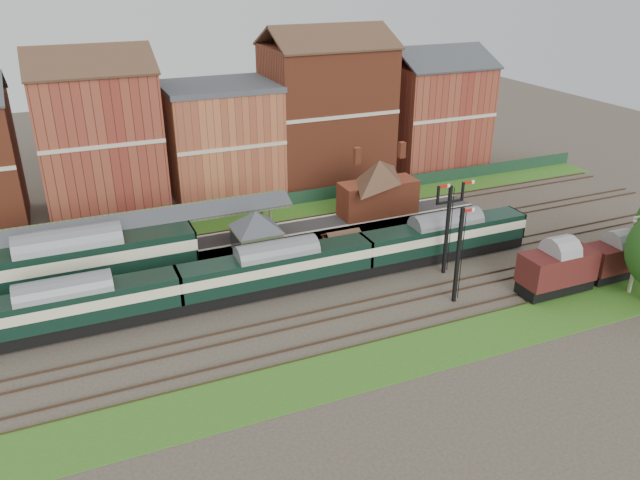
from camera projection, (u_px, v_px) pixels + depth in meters
name	position (u px, v px, depth m)	size (l,w,h in m)	color
ground	(305.00, 286.00, 52.05)	(160.00, 160.00, 0.00)	#473D33
grass_back	(248.00, 219.00, 65.43)	(90.00, 4.50, 0.06)	#2D6619
grass_front	(371.00, 364.00, 41.99)	(90.00, 5.00, 0.06)	#2D6619
fence	(242.00, 206.00, 66.81)	(90.00, 0.12, 1.50)	#193823
platform	(216.00, 246.00, 58.21)	(55.00, 3.40, 1.00)	#2D2D2D
signal_box	(257.00, 242.00, 52.38)	(5.40, 5.40, 6.00)	#5C7452
brick_hut	(343.00, 248.00, 56.08)	(3.20, 2.64, 2.94)	maroon
station_building	(378.00, 187.00, 62.90)	(8.10, 8.10, 5.90)	brown
canopy	(146.00, 215.00, 54.37)	(26.00, 3.89, 4.08)	#485233
semaphore_bracket	(448.00, 224.00, 52.38)	(3.60, 0.25, 8.18)	black
semaphore_siding	(458.00, 254.00, 48.09)	(1.23, 0.25, 8.00)	black
yard_lamp	(639.00, 248.00, 49.42)	(2.60, 0.22, 7.00)	beige
town_backdrop	(220.00, 134.00, 70.04)	(69.00, 10.00, 16.00)	brown
dmu_train	(278.00, 268.00, 50.31)	(47.94, 2.52, 3.68)	black
platform_railcar	(72.00, 263.00, 50.09)	(19.77, 3.11, 4.55)	black
goods_van_a	(617.00, 257.00, 52.66)	(5.54, 2.40, 3.36)	black
goods_van_b	(557.00, 269.00, 50.24)	(6.24, 2.71, 3.79)	black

